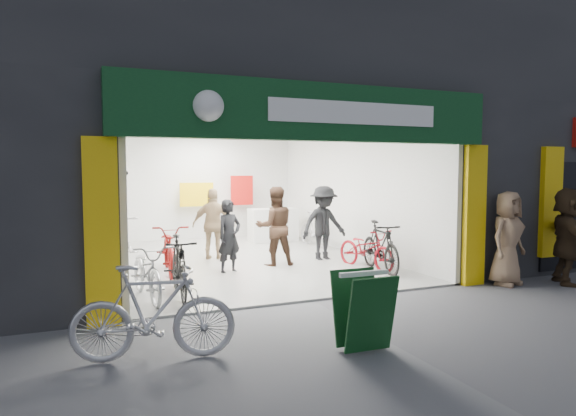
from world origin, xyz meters
TOP-DOWN VIEW (x-y plane):
  - ground at (0.00, 0.00)m, footprint 60.00×60.00m
  - building at (0.91, 4.99)m, footprint 17.00×10.27m
  - bike_left_front at (-2.50, 1.14)m, footprint 0.80×1.87m
  - bike_left_midfront at (-1.99, 1.09)m, footprint 0.61×1.77m
  - bike_left_midback at (-1.80, 3.14)m, footprint 0.89×2.05m
  - bike_left_back at (-2.50, 4.74)m, footprint 0.71×1.96m
  - bike_right_front at (2.29, 1.58)m, footprint 0.77×1.84m
  - bike_right_mid at (2.19, 1.99)m, footprint 0.89×1.76m
  - bike_right_back at (2.50, 5.16)m, footprint 0.54×1.67m
  - parked_bike at (-2.80, -1.61)m, footprint 1.90×0.90m
  - customer_a at (-0.65, 2.68)m, footprint 0.66×0.55m
  - customer_b at (0.50, 3.04)m, footprint 0.95×0.78m
  - customer_c at (1.80, 3.23)m, footprint 1.19×0.75m
  - customer_d at (-0.56, 4.29)m, footprint 1.08×0.75m
  - pedestrian_near at (3.83, -0.30)m, footprint 0.97×0.76m
  - pedestrian_far at (4.94, -0.67)m, footprint 1.36×1.71m
  - sandwich_board at (-0.46, -2.26)m, footprint 0.63×0.63m

SIDE VIEW (x-z plane):
  - ground at x=0.00m, z-range 0.00..0.00m
  - bike_right_mid at x=2.19m, z-range 0.00..0.88m
  - bike_left_front at x=-2.50m, z-range 0.00..0.96m
  - bike_right_back at x=2.50m, z-range 0.00..0.99m
  - sandwich_board at x=-0.46m, z-range 0.05..0.97m
  - bike_left_midfront at x=-1.99m, z-range 0.00..1.04m
  - bike_left_midback at x=-1.80m, z-range 0.00..1.05m
  - bike_right_front at x=2.29m, z-range 0.00..1.07m
  - parked_bike at x=-2.80m, z-range 0.00..1.10m
  - bike_left_back at x=-2.50m, z-range 0.00..1.15m
  - customer_a at x=-0.65m, z-range 0.00..1.54m
  - customer_d at x=-0.56m, z-range 0.00..1.70m
  - pedestrian_near at x=3.83m, z-range 0.00..1.75m
  - customer_c at x=1.80m, z-range 0.00..1.76m
  - customer_b at x=0.50m, z-range 0.00..1.77m
  - pedestrian_far at x=4.94m, z-range 0.00..1.82m
  - building at x=0.91m, z-range 0.31..8.31m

